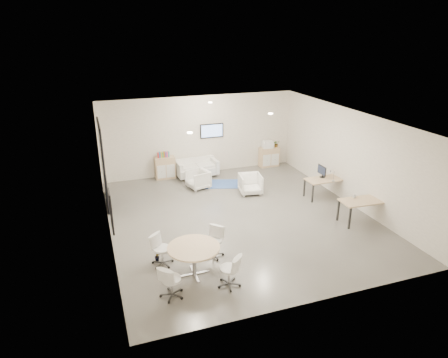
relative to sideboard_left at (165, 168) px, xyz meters
name	(u,v)px	position (x,y,z in m)	size (l,w,h in m)	color
room_shell	(240,170)	(1.54, -4.27, 1.16)	(9.60, 10.60, 4.80)	#56544E
glass_door	(102,162)	(-2.42, -1.76, 1.06)	(0.09, 1.90, 2.85)	black
artwork	(111,212)	(-2.43, -5.87, 1.10)	(0.05, 0.54, 1.04)	black
wall_tv	(212,131)	(2.04, 0.19, 1.31)	(0.98, 0.06, 0.58)	black
ceiling_spots	(225,115)	(1.34, -3.44, 2.74)	(3.14, 4.14, 0.03)	#FFEAC6
sideboard_left	(165,168)	(0.00, 0.00, 0.00)	(0.79, 0.41, 0.89)	tan
sideboard_right	(269,157)	(4.58, 0.00, -0.02)	(0.85, 0.41, 0.85)	tan
books	(163,155)	(-0.04, 0.00, 0.56)	(0.46, 0.14, 0.22)	red
printer	(268,144)	(4.49, 0.00, 0.55)	(0.47, 0.41, 0.31)	white
loveseat	(197,168)	(1.25, -0.18, -0.11)	(1.69, 0.92, 0.61)	white
blue_rug	(223,184)	(1.96, -1.37, -0.44)	(1.43, 0.95, 0.01)	#334F9C
armchair_left	(198,178)	(0.96, -1.44, -0.06)	(0.74, 0.70, 0.77)	white
armchair_right	(250,183)	(2.63, -2.57, -0.04)	(0.78, 0.73, 0.80)	white
desk_rear	(325,181)	(4.98, -3.74, 0.19)	(1.36, 0.71, 0.70)	tan
desk_front	(363,202)	(5.03, -5.80, 0.21)	(1.43, 0.76, 0.73)	tan
monitor	(322,171)	(4.94, -3.59, 0.49)	(0.20, 0.50, 0.44)	black
round_table	(194,250)	(-0.66, -6.87, 0.25)	(1.28, 1.28, 0.78)	tan
meeting_chairs	(194,260)	(-0.66, -6.87, -0.03)	(2.22, 2.22, 0.82)	white
plant_cabinet	(276,144)	(4.90, -0.03, 0.52)	(0.26, 0.29, 0.23)	#3F7F3F
plant_floor	(158,259)	(-1.41, -5.97, -0.38)	(0.16, 0.28, 0.13)	#3F7F3F
cup	(355,196)	(4.89, -5.56, 0.34)	(0.12, 0.09, 0.12)	white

